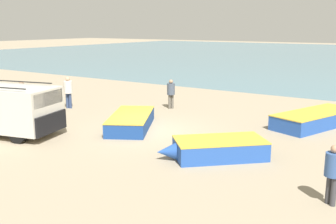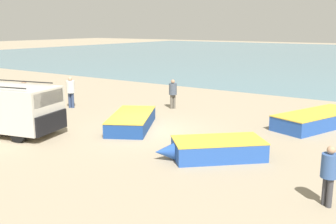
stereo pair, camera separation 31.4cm
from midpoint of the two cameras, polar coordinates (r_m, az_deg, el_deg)
ground_plane at (r=17.36m, az=-3.06°, el=-2.73°), size 200.00×200.00×0.00m
parked_van at (r=18.00m, az=-22.04°, el=0.63°), size 5.04×3.12×2.19m
fishing_rowboat_0 at (r=17.98m, az=-4.71°, el=-1.18°), size 3.30×4.64×0.64m
fishing_rowboat_1 at (r=13.86m, az=7.45°, el=-5.32°), size 3.53×3.38×0.67m
fishing_rowboat_2 at (r=19.40m, az=21.58°, el=-0.95°), size 3.23×5.67×0.68m
fisherman_0 at (r=22.64m, az=-13.57°, el=3.23°), size 0.46×0.46×1.77m
fisherman_1 at (r=21.38m, az=-19.68°, el=2.39°), size 0.47×0.47×1.81m
fisherman_2 at (r=21.81m, az=1.12°, el=3.02°), size 0.43×0.43×1.63m
fisherman_3 at (r=10.85m, az=23.13°, el=-7.81°), size 0.42×0.42×1.61m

